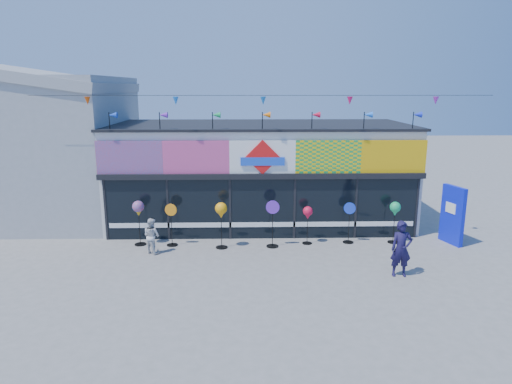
{
  "coord_description": "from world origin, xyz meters",
  "views": [
    {
      "loc": [
        -0.63,
        -12.97,
        5.59
      ],
      "look_at": [
        -0.27,
        2.0,
        2.12
      ],
      "focal_mm": 32.0,
      "sensor_mm": 36.0,
      "label": 1
    }
  ],
  "objects_px": {
    "spinner_0": "(138,210)",
    "adult_man": "(401,249)",
    "child": "(152,236)",
    "spinner_5": "(349,222)",
    "spinner_2": "(221,212)",
    "spinner_6": "(395,210)",
    "spinner_3": "(273,223)",
    "spinner_1": "(171,224)",
    "spinner_4": "(308,214)",
    "blue_sign": "(452,215)"
  },
  "relations": [
    {
      "from": "spinner_2",
      "to": "blue_sign",
      "type": "bearing_deg",
      "value": 2.08
    },
    {
      "from": "spinner_1",
      "to": "child",
      "type": "relative_size",
      "value": 1.25
    },
    {
      "from": "spinner_0",
      "to": "adult_man",
      "type": "xyz_separation_m",
      "value": [
        8.48,
        -2.99,
        -0.46
      ]
    },
    {
      "from": "spinner_3",
      "to": "spinner_0",
      "type": "bearing_deg",
      "value": 176.17
    },
    {
      "from": "blue_sign",
      "to": "spinner_0",
      "type": "distance_m",
      "value": 11.31
    },
    {
      "from": "spinner_3",
      "to": "adult_man",
      "type": "relative_size",
      "value": 0.99
    },
    {
      "from": "blue_sign",
      "to": "spinner_1",
      "type": "distance_m",
      "value": 10.14
    },
    {
      "from": "spinner_3",
      "to": "spinner_6",
      "type": "bearing_deg",
      "value": 4.27
    },
    {
      "from": "spinner_6",
      "to": "spinner_5",
      "type": "bearing_deg",
      "value": 178.48
    },
    {
      "from": "spinner_6",
      "to": "spinner_0",
      "type": "bearing_deg",
      "value": -179.92
    },
    {
      "from": "spinner_3",
      "to": "spinner_4",
      "type": "relative_size",
      "value": 1.21
    },
    {
      "from": "spinner_5",
      "to": "spinner_6",
      "type": "bearing_deg",
      "value": -1.52
    },
    {
      "from": "blue_sign",
      "to": "adult_man",
      "type": "height_order",
      "value": "blue_sign"
    },
    {
      "from": "spinner_4",
      "to": "spinner_5",
      "type": "distance_m",
      "value": 1.56
    },
    {
      "from": "spinner_4",
      "to": "spinner_5",
      "type": "bearing_deg",
      "value": 2.8
    },
    {
      "from": "spinner_0",
      "to": "spinner_2",
      "type": "height_order",
      "value": "spinner_2"
    },
    {
      "from": "spinner_1",
      "to": "spinner_2",
      "type": "distance_m",
      "value": 1.89
    },
    {
      "from": "spinner_4",
      "to": "adult_man",
      "type": "relative_size",
      "value": 0.82
    },
    {
      "from": "blue_sign",
      "to": "child",
      "type": "distance_m",
      "value": 10.74
    },
    {
      "from": "spinner_3",
      "to": "spinner_5",
      "type": "distance_m",
      "value": 2.84
    },
    {
      "from": "spinner_1",
      "to": "child",
      "type": "distance_m",
      "value": 0.96
    },
    {
      "from": "spinner_1",
      "to": "spinner_6",
      "type": "xyz_separation_m",
      "value": [
        8.06,
        0.12,
        0.42
      ]
    },
    {
      "from": "spinner_5",
      "to": "spinner_6",
      "type": "distance_m",
      "value": 1.7
    },
    {
      "from": "spinner_0",
      "to": "spinner_2",
      "type": "relative_size",
      "value": 0.99
    },
    {
      "from": "child",
      "to": "spinner_5",
      "type": "bearing_deg",
      "value": -138.66
    },
    {
      "from": "spinner_2",
      "to": "spinner_3",
      "type": "bearing_deg",
      "value": 2.29
    },
    {
      "from": "spinner_0",
      "to": "spinner_4",
      "type": "xyz_separation_m",
      "value": [
        6.06,
        -0.02,
        -0.19
      ]
    },
    {
      "from": "spinner_1",
      "to": "spinner_3",
      "type": "height_order",
      "value": "spinner_3"
    },
    {
      "from": "spinner_2",
      "to": "spinner_6",
      "type": "xyz_separation_m",
      "value": [
        6.27,
        0.41,
        -0.1
      ]
    },
    {
      "from": "spinner_4",
      "to": "child",
      "type": "xyz_separation_m",
      "value": [
        -5.46,
        -0.83,
        -0.5
      ]
    },
    {
      "from": "spinner_1",
      "to": "adult_man",
      "type": "distance_m",
      "value": 7.86
    },
    {
      "from": "spinner_1",
      "to": "adult_man",
      "type": "bearing_deg",
      "value": -21.54
    },
    {
      "from": "spinner_3",
      "to": "adult_man",
      "type": "xyz_separation_m",
      "value": [
        3.7,
        -2.67,
        -0.04
      ]
    },
    {
      "from": "child",
      "to": "spinner_2",
      "type": "bearing_deg",
      "value": -135.1
    },
    {
      "from": "spinner_0",
      "to": "blue_sign",
      "type": "bearing_deg",
      "value": -0.46
    },
    {
      "from": "spinner_0",
      "to": "spinner_3",
      "type": "bearing_deg",
      "value": -3.83
    },
    {
      "from": "spinner_4",
      "to": "spinner_6",
      "type": "height_order",
      "value": "spinner_6"
    },
    {
      "from": "spinner_2",
      "to": "spinner_6",
      "type": "distance_m",
      "value": 6.28
    },
    {
      "from": "spinner_2",
      "to": "spinner_5",
      "type": "xyz_separation_m",
      "value": [
        4.62,
        0.45,
        -0.53
      ]
    },
    {
      "from": "spinner_1",
      "to": "adult_man",
      "type": "xyz_separation_m",
      "value": [
        7.31,
        -2.88,
        0.04
      ]
    },
    {
      "from": "spinner_2",
      "to": "child",
      "type": "height_order",
      "value": "spinner_2"
    },
    {
      "from": "spinner_0",
      "to": "child",
      "type": "height_order",
      "value": "spinner_0"
    },
    {
      "from": "spinner_2",
      "to": "spinner_3",
      "type": "relative_size",
      "value": 0.98
    },
    {
      "from": "spinner_4",
      "to": "adult_man",
      "type": "distance_m",
      "value": 3.84
    },
    {
      "from": "spinner_4",
      "to": "spinner_1",
      "type": "bearing_deg",
      "value": -179.02
    },
    {
      "from": "blue_sign",
      "to": "spinner_4",
      "type": "xyz_separation_m",
      "value": [
        -5.24,
        0.07,
        0.05
      ]
    },
    {
      "from": "blue_sign",
      "to": "spinner_6",
      "type": "height_order",
      "value": "blue_sign"
    },
    {
      "from": "spinner_2",
      "to": "spinner_6",
      "type": "relative_size",
      "value": 1.08
    },
    {
      "from": "spinner_2",
      "to": "spinner_3",
      "type": "xyz_separation_m",
      "value": [
        1.81,
        0.07,
        -0.43
      ]
    },
    {
      "from": "spinner_0",
      "to": "spinner_1",
      "type": "distance_m",
      "value": 1.27
    }
  ]
}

